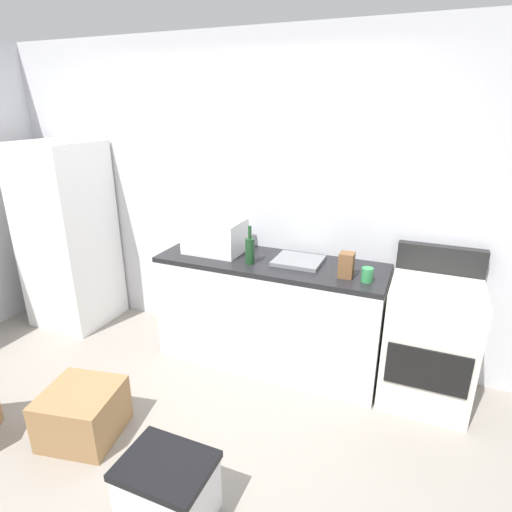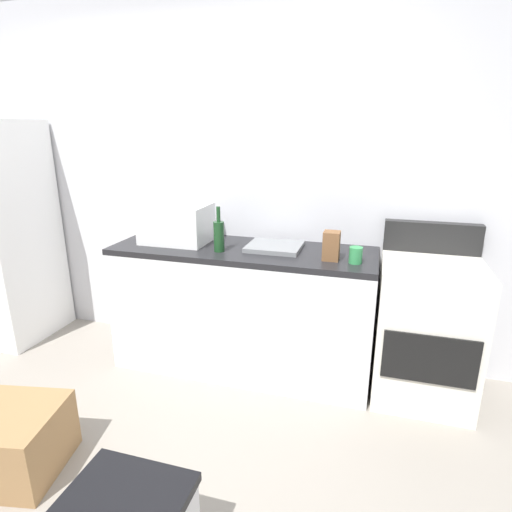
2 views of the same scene
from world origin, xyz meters
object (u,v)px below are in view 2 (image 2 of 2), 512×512
at_px(microwave, 177,223).
at_px(coffee_mug, 356,255).
at_px(cardboard_box_large, 14,441).
at_px(wine_bottle, 219,235).
at_px(knife_block, 331,246).
at_px(stove_oven, 426,328).

xyz_separation_m(microwave, coffee_mug, (1.26, -0.15, -0.09)).
bearing_deg(cardboard_box_large, microwave, 76.83).
distance_m(coffee_mug, cardboard_box_large, 2.10).
relative_size(wine_bottle, knife_block, 1.67).
height_order(stove_oven, microwave, microwave).
distance_m(microwave, coffee_mug, 1.27).
distance_m(stove_oven, coffee_mug, 0.68).
height_order(coffee_mug, knife_block, knife_block).
bearing_deg(wine_bottle, microwave, 159.36).
bearing_deg(stove_oven, coffee_mug, -164.71).
bearing_deg(coffee_mug, knife_block, 170.27).
bearing_deg(microwave, coffee_mug, -6.65).
bearing_deg(stove_oven, microwave, 179.29).
distance_m(microwave, wine_bottle, 0.40).
bearing_deg(coffee_mug, microwave, 173.35).
relative_size(coffee_mug, knife_block, 0.56).
distance_m(stove_oven, wine_bottle, 1.45).
distance_m(wine_bottle, coffee_mug, 0.89).
bearing_deg(knife_block, stove_oven, 9.28).
height_order(microwave, coffee_mug, microwave).
bearing_deg(knife_block, microwave, 173.77).
bearing_deg(wine_bottle, coffee_mug, -0.33).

